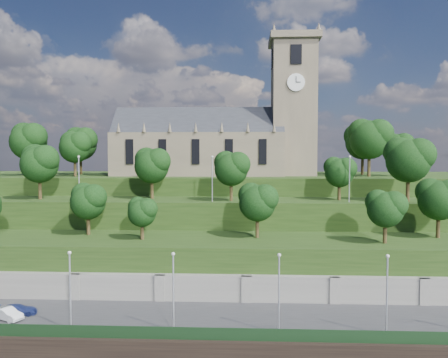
{
  "coord_description": "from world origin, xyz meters",
  "views": [
    {
      "loc": [
        4.7,
        -38.07,
        18.81
      ],
      "look_at": [
        1.55,
        30.0,
        15.13
      ],
      "focal_mm": 35.0,
      "sensor_mm": 36.0,
      "label": 1
    }
  ],
  "objects": [
    {
      "name": "promenade",
      "position": [
        0.0,
        6.0,
        1.0
      ],
      "size": [
        160.0,
        12.0,
        2.0
      ],
      "primitive_type": "cube",
      "color": "#2D2D30",
      "rests_on": "ground"
    },
    {
      "name": "quay_wall",
      "position": [
        0.0,
        -0.05,
        1.1
      ],
      "size": [
        160.0,
        0.5,
        2.2
      ],
      "primitive_type": "cube",
      "color": "black",
      "rests_on": "ground"
    },
    {
      "name": "fence",
      "position": [
        0.0,
        0.6,
        2.6
      ],
      "size": [
        160.0,
        0.1,
        1.2
      ],
      "primitive_type": "cube",
      "color": "black",
      "rests_on": "promenade"
    },
    {
      "name": "retaining_wall",
      "position": [
        0.0,
        11.97,
        2.5
      ],
      "size": [
        160.0,
        2.1,
        5.0
      ],
      "color": "slate",
      "rests_on": "ground"
    },
    {
      "name": "embankment_lower",
      "position": [
        0.0,
        18.0,
        4.0
      ],
      "size": [
        160.0,
        12.0,
        8.0
      ],
      "primitive_type": "cube",
      "color": "#1D3411",
      "rests_on": "ground"
    },
    {
      "name": "embankment_upper",
      "position": [
        0.0,
        29.0,
        6.0
      ],
      "size": [
        160.0,
        10.0,
        12.0
      ],
      "primitive_type": "cube",
      "color": "#1D3411",
      "rests_on": "ground"
    },
    {
      "name": "hilltop",
      "position": [
        0.0,
        50.0,
        7.5
      ],
      "size": [
        160.0,
        32.0,
        15.0
      ],
      "primitive_type": "cube",
      "color": "#1D3411",
      "rests_on": "ground"
    },
    {
      "name": "church",
      "position": [
        0.79,
        45.98,
        22.52
      ],
      "size": [
        38.6,
        12.35,
        27.6
      ],
      "color": "brown",
      "rests_on": "hilltop"
    },
    {
      "name": "trees_lower",
      "position": [
        4.07,
        18.38,
        12.77
      ],
      "size": [
        64.25,
        8.83,
        7.82
      ],
      "color": "#332713",
      "rests_on": "embankment_lower"
    },
    {
      "name": "trees_upper",
      "position": [
        3.37,
        28.03,
        17.72
      ],
      "size": [
        62.39,
        8.9,
        9.51
      ],
      "color": "#332713",
      "rests_on": "embankment_upper"
    },
    {
      "name": "trees_hilltop",
      "position": [
        0.71,
        44.61,
        21.59
      ],
      "size": [
        75.15,
        16.17,
        10.51
      ],
      "color": "#332713",
      "rests_on": "hilltop"
    },
    {
      "name": "lamp_posts_promenade",
      "position": [
        -2.0,
        2.5,
        6.44
      ],
      "size": [
        60.36,
        0.36,
        7.67
      ],
      "color": "#B2B2B7",
      "rests_on": "promenade"
    },
    {
      "name": "lamp_posts_upper",
      "position": [
        0.0,
        26.0,
        15.98
      ],
      "size": [
        40.36,
        0.36,
        6.79
      ],
      "color": "#B2B2B7",
      "rests_on": "embankment_upper"
    },
    {
      "name": "car_middle",
      "position": [
        -19.53,
        4.71,
        2.6
      ],
      "size": [
        3.87,
        2.69,
        1.21
      ],
      "primitive_type": "imported",
      "rotation": [
        0.0,
        0.0,
        1.14
      ],
      "color": "silver",
      "rests_on": "promenade"
    },
    {
      "name": "car_right",
      "position": [
        -19.14,
        5.92,
        2.57
      ],
      "size": [
        4.22,
        2.63,
        1.14
      ],
      "primitive_type": "imported",
      "rotation": [
        0.0,
        0.0,
        1.85
      ],
      "color": "navy",
      "rests_on": "promenade"
    }
  ]
}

